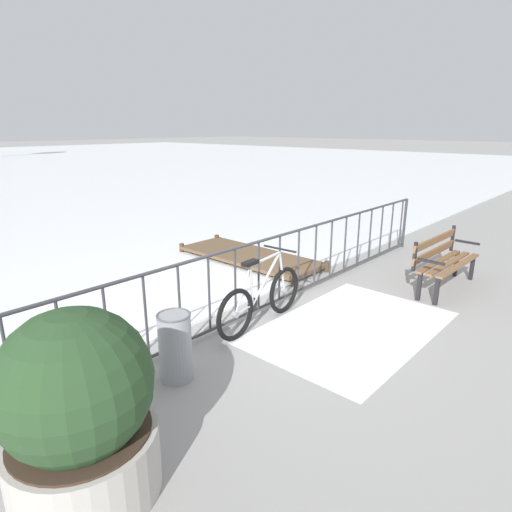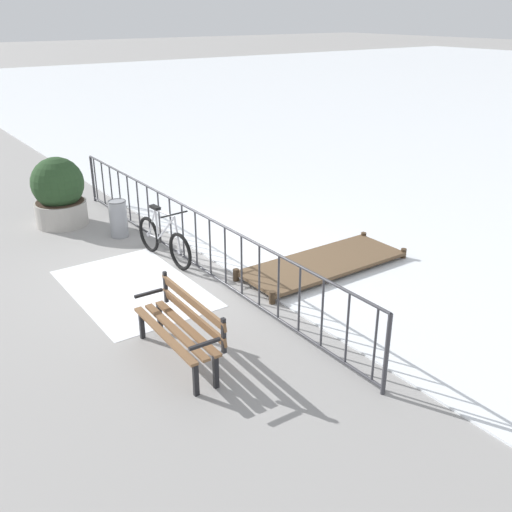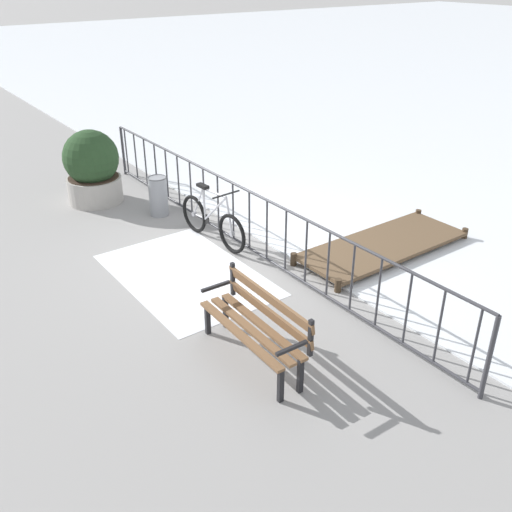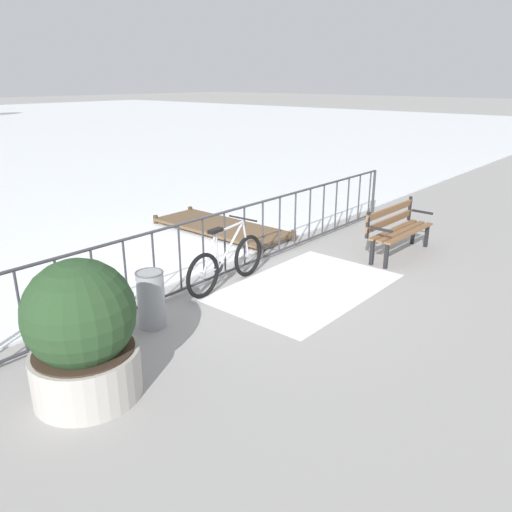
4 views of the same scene
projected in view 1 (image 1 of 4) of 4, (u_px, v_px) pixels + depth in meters
name	position (u px, v px, depth m)	size (l,w,h in m)	color
ground_plane	(269.00, 309.00, 6.25)	(160.00, 160.00, 0.00)	gray
snow_patch	(352.00, 327.00, 5.67)	(2.79, 1.81, 0.01)	white
railing_fence	(269.00, 272.00, 6.08)	(9.06, 0.06, 1.07)	#38383D
bicycle_near_railing	(261.00, 299.00, 5.64)	(1.71, 0.52, 0.97)	black
park_bench	(443.00, 258.00, 6.92)	(1.61, 0.52, 0.89)	brown
planter_with_shrub	(79.00, 410.00, 2.94)	(1.05, 1.05, 1.41)	#ADA8A0
trash_bin	(175.00, 346.00, 4.42)	(0.35, 0.35, 0.73)	gray
wooden_dock	(249.00, 256.00, 8.38)	(1.10, 3.01, 0.20)	brown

